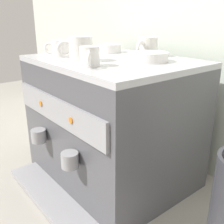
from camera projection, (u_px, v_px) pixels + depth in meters
ground_plane at (112, 173)px, 1.15m from camera, size 4.00×4.00×0.00m
tiled_backsplash_wall at (170, 50)px, 1.18m from camera, size 2.80×0.03×1.00m
espresso_machine at (111, 121)px, 1.07m from camera, size 0.61×0.58×0.49m
ceramic_cup_0 at (90, 56)px, 0.82m from camera, size 0.09×0.08×0.06m
ceramic_cup_1 at (80, 49)px, 0.92m from camera, size 0.09×0.12×0.08m
ceramic_cup_2 at (147, 47)px, 1.02m from camera, size 0.08×0.12×0.07m
ceramic_cup_3 at (61, 48)px, 1.03m from camera, size 0.09×0.09×0.06m
ceramic_bowl_0 at (109, 48)px, 1.16m from camera, size 0.10×0.10×0.04m
ceramic_bowl_1 at (150, 57)px, 0.92m from camera, size 0.13×0.13×0.03m
milk_pitcher at (54, 131)px, 1.42m from camera, size 0.09×0.09×0.13m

